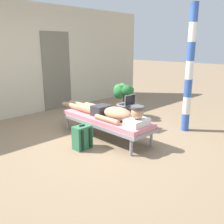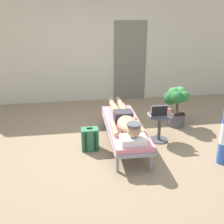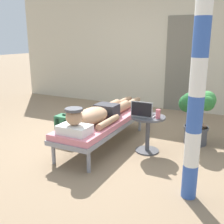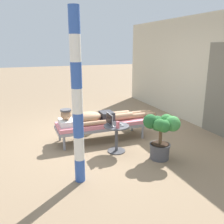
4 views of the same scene
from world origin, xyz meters
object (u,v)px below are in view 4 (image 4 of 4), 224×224
at_px(lounge_chair, 101,124).
at_px(laptop, 113,122).
at_px(backpack, 90,123).
at_px(person_reclining, 98,117).
at_px(drink_glass, 118,125).
at_px(potted_plant, 161,131).
at_px(porch_post, 77,101).
at_px(side_table, 116,134).

distance_m(lounge_chair, laptop, 0.67).
bearing_deg(lounge_chair, backpack, -172.73).
relative_size(person_reclining, drink_glass, 17.33).
xyz_separation_m(person_reclining, drink_glass, (0.83, 0.11, 0.07)).
bearing_deg(potted_plant, lounge_chair, -151.01).
height_order(laptop, potted_plant, potted_plant).
bearing_deg(porch_post, side_table, 130.26).
height_order(person_reclining, drink_glass, person_reclining).
xyz_separation_m(laptop, drink_glass, (0.21, 0.01, 0.00)).
bearing_deg(person_reclining, side_table, 11.78).
xyz_separation_m(lounge_chair, potted_plant, (1.24, 0.69, 0.17)).
bearing_deg(lounge_chair, porch_post, -30.09).
bearing_deg(lounge_chair, drink_glass, 1.95).
distance_m(backpack, potted_plant, 2.05).
bearing_deg(side_table, drink_glass, -14.00).
relative_size(side_table, potted_plant, 0.64).
relative_size(lounge_chair, drink_glass, 15.30).
relative_size(person_reclining, laptop, 7.00).
bearing_deg(lounge_chair, side_table, 5.50).
xyz_separation_m(side_table, backpack, (-1.31, -0.15, -0.16)).
distance_m(person_reclining, drink_glass, 0.84).
bearing_deg(porch_post, person_reclining, 152.23).
height_order(lounge_chair, potted_plant, potted_plant).
relative_size(side_table, backpack, 1.23).
height_order(laptop, porch_post, porch_post).
height_order(drink_glass, potted_plant, potted_plant).
bearing_deg(laptop, person_reclining, -171.67).
height_order(side_table, backpack, side_table).
bearing_deg(laptop, porch_post, -45.94).
bearing_deg(backpack, side_table, 6.35).
bearing_deg(side_table, porch_post, -49.74).
relative_size(laptop, porch_post, 0.13).
xyz_separation_m(drink_glass, potted_plant, (0.41, 0.66, -0.07)).
distance_m(person_reclining, laptop, 0.63).
relative_size(lounge_chair, person_reclining, 0.88).
height_order(person_reclining, potted_plant, potted_plant).
distance_m(lounge_chair, porch_post, 1.90).
xyz_separation_m(side_table, porch_post, (0.77, -0.91, 0.88)).
xyz_separation_m(lounge_chair, side_table, (0.68, 0.07, 0.01)).
relative_size(lounge_chair, potted_plant, 2.33).
distance_m(lounge_chair, drink_glass, 0.87).
relative_size(side_table, porch_post, 0.21).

